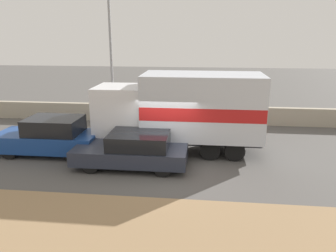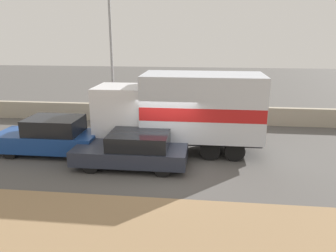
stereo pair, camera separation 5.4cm
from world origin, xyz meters
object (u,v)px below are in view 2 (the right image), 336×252
object	(u,v)px
street_lamp	(111,43)
car_sedan_second	(50,136)
box_truck	(185,110)
car_hatchback	(133,150)

from	to	relation	value
street_lamp	car_sedan_second	xyz separation A→B (m)	(-1.56, -4.66, -3.82)
street_lamp	box_truck	distance (m)	6.25
street_lamp	car_hatchback	bearing A→B (deg)	-67.60
street_lamp	box_truck	size ratio (longest dim) A/B	1.13
street_lamp	car_sedan_second	bearing A→B (deg)	-108.48
car_hatchback	car_sedan_second	size ratio (longest dim) A/B	1.02
street_lamp	car_hatchback	xyz separation A→B (m)	(2.35, -5.70, -3.91)
street_lamp	car_hatchback	distance (m)	7.30
box_truck	car_hatchback	size ratio (longest dim) A/B	1.62
car_hatchback	car_sedan_second	world-z (taller)	car_sedan_second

